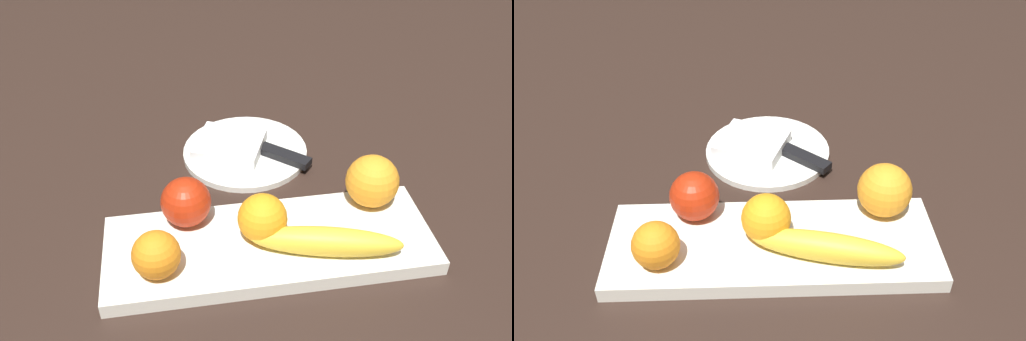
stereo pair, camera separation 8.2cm
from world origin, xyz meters
The scene contains 10 objects.
ground_plane centered at (0.00, 0.00, 0.00)m, with size 2.40×2.40×0.00m, color black.
fruit_tray centered at (0.02, -0.04, 0.01)m, with size 0.44×0.16×0.02m, color white.
apple centered at (0.12, -0.09, 0.06)m, with size 0.07×0.07×0.07m, color #B0270E.
banana centered at (-0.05, 0.00, 0.04)m, with size 0.20×0.04×0.04m, color yellow.
orange_near_apple centered at (0.03, -0.04, 0.06)m, with size 0.07×0.07×0.07m, color orange.
orange_near_banana centered at (-0.14, -0.09, 0.06)m, with size 0.08×0.08×0.08m, color orange.
orange_center centered at (0.17, 0.00, 0.05)m, with size 0.06×0.06×0.06m, color orange.
dinner_plate centered at (0.02, -0.27, 0.01)m, with size 0.21×0.21×0.01m, color white.
folded_napkin centered at (0.04, -0.27, 0.02)m, with size 0.11×0.10×0.02m, color white.
knife centered at (-0.03, -0.24, 0.02)m, with size 0.15×0.13×0.01m.
Camera 2 is at (0.04, 0.50, 0.55)m, focal length 38.87 mm.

